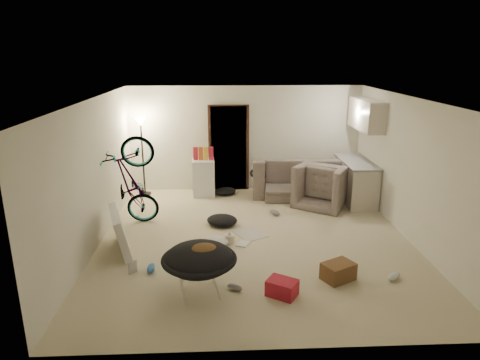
{
  "coord_description": "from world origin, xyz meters",
  "views": [
    {
      "loc": [
        -0.6,
        -7.08,
        3.24
      ],
      "look_at": [
        -0.24,
        0.6,
        0.94
      ],
      "focal_mm": 32.0,
      "sensor_mm": 36.0,
      "label": 1
    }
  ],
  "objects_px": {
    "sofa": "(302,181)",
    "juicer": "(230,238)",
    "saucer_chair": "(199,265)",
    "tv_box": "(120,231)",
    "kitchen_counter": "(355,182)",
    "armchair": "(325,189)",
    "floor_lamp": "(142,140)",
    "drink_case_a": "(338,271)",
    "bicycle": "(133,201)",
    "drink_case_b": "(282,288)",
    "mini_fridge": "(204,177)"
  },
  "relations": [
    {
      "from": "armchair",
      "to": "juicer",
      "type": "bearing_deg",
      "value": 76.13
    },
    {
      "from": "drink_case_b",
      "to": "saucer_chair",
      "type": "bearing_deg",
      "value": -152.79
    },
    {
      "from": "sofa",
      "to": "bicycle",
      "type": "bearing_deg",
      "value": 28.45
    },
    {
      "from": "mini_fridge",
      "to": "juicer",
      "type": "xyz_separation_m",
      "value": [
        0.55,
        -2.72,
        -0.33
      ]
    },
    {
      "from": "kitchen_counter",
      "to": "mini_fridge",
      "type": "distance_m",
      "value": 3.48
    },
    {
      "from": "mini_fridge",
      "to": "saucer_chair",
      "type": "height_order",
      "value": "mini_fridge"
    },
    {
      "from": "kitchen_counter",
      "to": "tv_box",
      "type": "xyz_separation_m",
      "value": [
        -4.73,
        -2.37,
        -0.09
      ]
    },
    {
      "from": "floor_lamp",
      "to": "mini_fridge",
      "type": "height_order",
      "value": "floor_lamp"
    },
    {
      "from": "kitchen_counter",
      "to": "tv_box",
      "type": "height_order",
      "value": "kitchen_counter"
    },
    {
      "from": "drink_case_a",
      "to": "tv_box",
      "type": "bearing_deg",
      "value": 133.21
    },
    {
      "from": "drink_case_a",
      "to": "saucer_chair",
      "type": "bearing_deg",
      "value": 159.66
    },
    {
      "from": "sofa",
      "to": "tv_box",
      "type": "distance_m",
      "value": 4.58
    },
    {
      "from": "bicycle",
      "to": "drink_case_a",
      "type": "relative_size",
      "value": 3.97
    },
    {
      "from": "drink_case_a",
      "to": "floor_lamp",
      "type": "bearing_deg",
      "value": 101.71
    },
    {
      "from": "kitchen_counter",
      "to": "saucer_chair",
      "type": "height_order",
      "value": "kitchen_counter"
    },
    {
      "from": "tv_box",
      "to": "drink_case_a",
      "type": "relative_size",
      "value": 2.34
    },
    {
      "from": "armchair",
      "to": "drink_case_a",
      "type": "relative_size",
      "value": 2.32
    },
    {
      "from": "tv_box",
      "to": "drink_case_a",
      "type": "distance_m",
      "value": 3.61
    },
    {
      "from": "bicycle",
      "to": "juicer",
      "type": "xyz_separation_m",
      "value": [
        1.85,
        -0.97,
        -0.38
      ]
    },
    {
      "from": "bicycle",
      "to": "tv_box",
      "type": "height_order",
      "value": "bicycle"
    },
    {
      "from": "sofa",
      "to": "tv_box",
      "type": "height_order",
      "value": "tv_box"
    },
    {
      "from": "bicycle",
      "to": "drink_case_b",
      "type": "relative_size",
      "value": 4.57
    },
    {
      "from": "armchair",
      "to": "floor_lamp",
      "type": "bearing_deg",
      "value": 22.05
    },
    {
      "from": "saucer_chair",
      "to": "tv_box",
      "type": "bearing_deg",
      "value": 134.51
    },
    {
      "from": "sofa",
      "to": "drink_case_a",
      "type": "height_order",
      "value": "sofa"
    },
    {
      "from": "tv_box",
      "to": "juicer",
      "type": "height_order",
      "value": "tv_box"
    },
    {
      "from": "armchair",
      "to": "drink_case_a",
      "type": "bearing_deg",
      "value": 113.58
    },
    {
      "from": "saucer_chair",
      "to": "juicer",
      "type": "bearing_deg",
      "value": 74.26
    },
    {
      "from": "kitchen_counter",
      "to": "armchair",
      "type": "bearing_deg",
      "value": -165.25
    },
    {
      "from": "drink_case_a",
      "to": "drink_case_b",
      "type": "relative_size",
      "value": 1.15
    },
    {
      "from": "bicycle",
      "to": "mini_fridge",
      "type": "distance_m",
      "value": 2.18
    },
    {
      "from": "sofa",
      "to": "juicer",
      "type": "relative_size",
      "value": 9.58
    },
    {
      "from": "drink_case_b",
      "to": "juicer",
      "type": "bearing_deg",
      "value": 143.81
    },
    {
      "from": "armchair",
      "to": "juicer",
      "type": "height_order",
      "value": "armchair"
    },
    {
      "from": "tv_box",
      "to": "floor_lamp",
      "type": "bearing_deg",
      "value": 74.51
    },
    {
      "from": "kitchen_counter",
      "to": "mini_fridge",
      "type": "relative_size",
      "value": 1.76
    },
    {
      "from": "floor_lamp",
      "to": "kitchen_counter",
      "type": "distance_m",
      "value": 4.95
    },
    {
      "from": "mini_fridge",
      "to": "tv_box",
      "type": "distance_m",
      "value": 3.19
    },
    {
      "from": "armchair",
      "to": "drink_case_a",
      "type": "xyz_separation_m",
      "value": [
        -0.58,
        -3.29,
        -0.21
      ]
    },
    {
      "from": "armchair",
      "to": "drink_case_b",
      "type": "relative_size",
      "value": 2.66
    },
    {
      "from": "saucer_chair",
      "to": "drink_case_a",
      "type": "height_order",
      "value": "saucer_chair"
    },
    {
      "from": "sofa",
      "to": "kitchen_counter",
      "type": "bearing_deg",
      "value": 162.05
    },
    {
      "from": "floor_lamp",
      "to": "tv_box",
      "type": "height_order",
      "value": "floor_lamp"
    },
    {
      "from": "floor_lamp",
      "to": "juicer",
      "type": "height_order",
      "value": "floor_lamp"
    },
    {
      "from": "tv_box",
      "to": "juicer",
      "type": "bearing_deg",
      "value": -11.28
    },
    {
      "from": "sofa",
      "to": "bicycle",
      "type": "relative_size",
      "value": 1.28
    },
    {
      "from": "tv_box",
      "to": "armchair",
      "type": "bearing_deg",
      "value": 11.13
    },
    {
      "from": "sofa",
      "to": "drink_case_b",
      "type": "height_order",
      "value": "sofa"
    },
    {
      "from": "drink_case_a",
      "to": "bicycle",
      "type": "bearing_deg",
      "value": 117.57
    },
    {
      "from": "armchair",
      "to": "kitchen_counter",
      "type": "bearing_deg",
      "value": -131.62
    }
  ]
}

